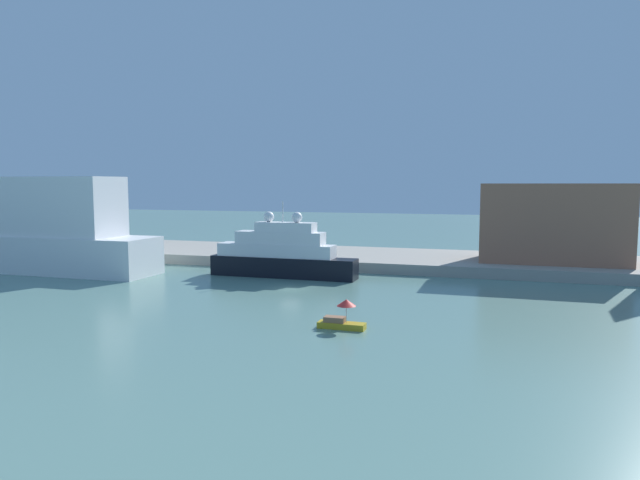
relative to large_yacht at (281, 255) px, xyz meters
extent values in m
plane|color=slate|center=(4.83, -8.93, -3.34)|extent=(400.00, 400.00, 0.00)
cube|color=gray|center=(4.83, 18.29, -2.51)|extent=(110.00, 22.44, 1.66)
cube|color=black|center=(0.31, 0.00, -1.84)|extent=(22.32, 3.62, 3.01)
cube|color=white|center=(-0.81, 0.00, 0.62)|extent=(17.86, 3.33, 1.91)
cube|color=white|center=(-0.14, 0.00, 2.51)|extent=(13.39, 3.04, 1.86)
cube|color=white|center=(0.75, 0.00, 4.14)|extent=(8.93, 2.75, 1.41)
cylinder|color=silver|center=(0.31, 0.00, 6.40)|extent=(0.16, 0.16, 3.11)
sphere|color=white|center=(2.54, 0.00, 5.63)|extent=(1.56, 1.56, 1.56)
sphere|color=white|center=(-1.93, 0.00, 5.63)|extent=(1.56, 1.56, 1.56)
cube|color=#B7991E|center=(16.87, -26.89, -3.05)|extent=(4.58, 1.43, 0.59)
cube|color=#8C6647|center=(16.18, -26.89, -2.49)|extent=(2.02, 1.14, 0.52)
cylinder|color=#B2B2B2|center=(17.33, -26.89, -1.93)|extent=(0.06, 0.06, 1.63)
cone|color=red|center=(17.33, -26.89, -0.80)|extent=(1.84, 1.84, 0.64)
cube|color=#9E664C|center=(38.79, 17.02, 4.44)|extent=(21.69, 10.42, 12.25)
cube|color=silver|center=(-10.97, 15.51, -1.29)|extent=(4.04, 1.72, 0.78)
cube|color=#262D33|center=(-11.17, 15.51, -0.61)|extent=(2.42, 1.55, 0.59)
cylinder|color=#4C4C4C|center=(-6.46, 10.85, -0.91)|extent=(0.36, 0.36, 1.55)
sphere|color=tan|center=(-6.46, 10.85, -0.01)|extent=(0.24, 0.24, 0.24)
cylinder|color=black|center=(2.14, 8.48, -1.32)|extent=(0.49, 0.49, 0.72)
camera|label=1|loc=(31.26, -78.66, 10.42)|focal=32.09mm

